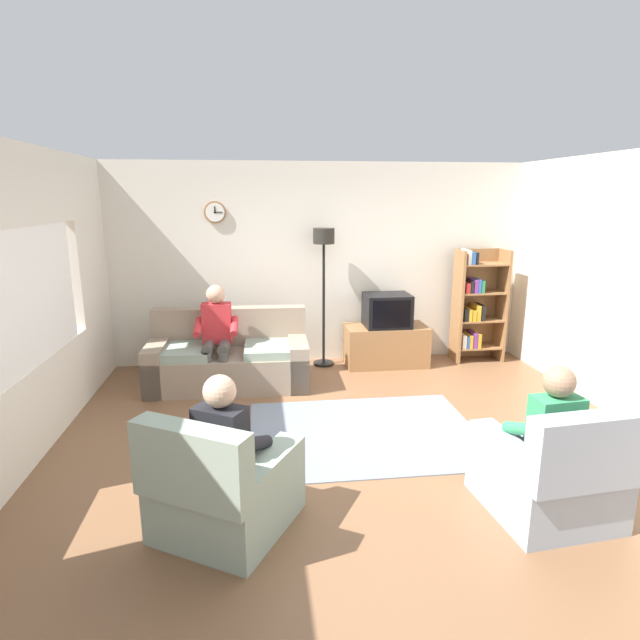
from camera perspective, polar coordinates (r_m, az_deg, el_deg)
ground_plane at (r=4.98m, az=3.94°, el=-13.41°), size 12.00×12.00×0.00m
back_wall_assembly at (r=7.13m, az=0.02°, el=6.24°), size 6.20×0.17×2.70m
left_wall_assembly at (r=4.90m, az=-30.78°, el=0.85°), size 0.12×5.80×2.70m
couch at (r=6.40m, az=-10.02°, el=-4.35°), size 1.92×0.93×0.90m
tv_stand at (r=7.11m, az=7.25°, el=-2.77°), size 1.10×0.56×0.55m
tv at (r=6.96m, az=7.42°, el=1.07°), size 0.60×0.49×0.44m
bookshelf at (r=7.47m, az=16.80°, el=1.52°), size 0.68×0.36×1.56m
floor_lamp at (r=6.81m, az=0.41°, el=6.75°), size 0.28×0.28×1.85m
armchair_near_window at (r=3.78m, az=-10.57°, el=-17.98°), size 1.14×1.16×0.90m
armchair_near_bookshelf at (r=4.21m, az=23.95°, el=-15.50°), size 0.88×0.95×0.90m
area_rug at (r=5.17m, az=4.91°, el=-12.29°), size 2.20×1.70×0.01m
person_on_couch at (r=6.19m, az=-11.37°, el=-1.29°), size 0.52×0.54×1.24m
person_in_left_armchair at (r=3.69m, az=-9.99°, el=-13.17°), size 0.61×0.63×1.12m
person_in_right_armchair at (r=4.14m, az=23.64°, el=-11.13°), size 0.54×0.56×1.12m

